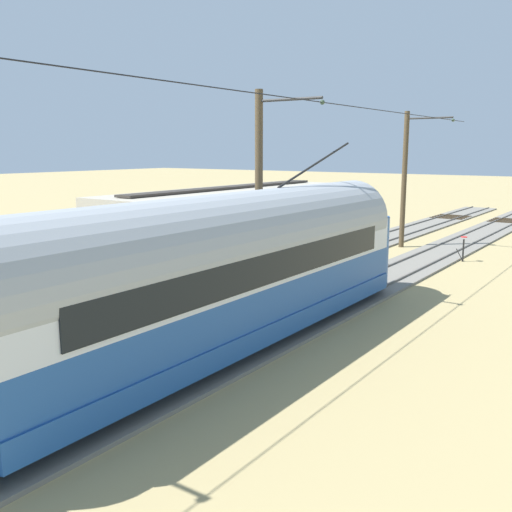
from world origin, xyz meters
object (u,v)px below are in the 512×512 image
catenary_pole_mid_near (260,193)px  switch_stand (463,247)px  vintage_streetcar (231,269)px  catenary_pole_foreground (405,178)px  boxcar_adjacent (230,235)px

catenary_pole_mid_near → switch_stand: bearing=-108.8°
vintage_streetcar → catenary_pole_foreground: 19.15m
boxcar_adjacent → catenary_pole_foreground: catenary_pole_foreground is taller
switch_stand → boxcar_adjacent: bearing=61.8°
vintage_streetcar → catenary_pole_foreground: bearing=-82.8°
vintage_streetcar → boxcar_adjacent: vintage_streetcar is taller
catenary_pole_foreground → catenary_pole_mid_near: same height
boxcar_adjacent → catenary_pole_foreground: bearing=-98.1°
vintage_streetcar → catenary_pole_mid_near: bearing=-63.6°
catenary_pole_foreground → catenary_pole_mid_near: bearing=90.0°
catenary_pole_foreground → switch_stand: 5.63m
catenary_pole_foreground → switch_stand: catenary_pole_foreground is taller
boxcar_adjacent → catenary_pole_mid_near: (-1.91, 0.68, 1.72)m
boxcar_adjacent → vintage_streetcar: bearing=128.0°
catenary_pole_foreground → catenary_pole_mid_near: (0.00, 14.08, 0.00)m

